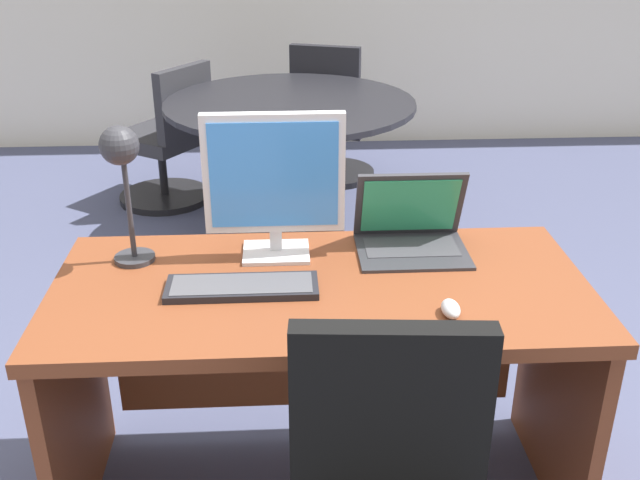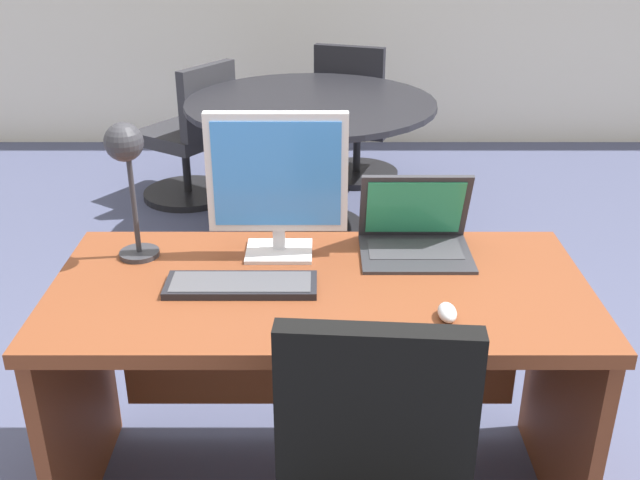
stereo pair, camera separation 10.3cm
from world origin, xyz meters
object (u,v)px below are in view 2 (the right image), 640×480
at_px(meeting_table, 311,134).
at_px(meeting_chair_near, 355,128).
at_px(keyboard, 241,285).
at_px(monitor, 277,178).
at_px(desk, 320,340).
at_px(mouse, 447,312).
at_px(laptop, 415,227).
at_px(desk_lamp, 127,161).
at_px(meeting_chair_far, 192,146).

distance_m(meeting_table, meeting_chair_near, 0.91).
bearing_deg(meeting_chair_near, meeting_table, -108.18).
bearing_deg(meeting_chair_near, keyboard, -98.78).
bearing_deg(monitor, meeting_chair_near, 82.49).
relative_size(desk, mouse, 17.63).
bearing_deg(desk, mouse, -35.21).
bearing_deg(mouse, meeting_chair_near, 91.90).
bearing_deg(laptop, desk, -147.06).
bearing_deg(meeting_chair_near, desk, -94.60).
bearing_deg(monitor, keyboard, -113.10).
relative_size(mouse, meeting_table, 0.06).
xyz_separation_m(laptop, meeting_chair_near, (-0.06, 2.62, -0.47)).
relative_size(keyboard, meeting_table, 0.32).
relative_size(desk_lamp, meeting_chair_far, 0.49).
height_order(desk, monitor, monitor).
distance_m(meeting_chair_near, meeting_chair_far, 1.07).
bearing_deg(keyboard, desk_lamp, 151.23).
bearing_deg(keyboard, mouse, -16.57).
bearing_deg(desk_lamp, meeting_chair_far, 95.83).
height_order(desk, keyboard, keyboard).
distance_m(monitor, meeting_chair_near, 2.76).
xyz_separation_m(desk_lamp, meeting_chair_near, (0.77, 2.70, -0.71)).
xyz_separation_m(keyboard, meeting_table, (0.17, 2.04, -0.19)).
distance_m(mouse, meeting_chair_far, 2.96).
bearing_deg(meeting_table, keyboard, -94.74).
distance_m(keyboard, meeting_table, 2.06).
relative_size(monitor, mouse, 5.12).
distance_m(desk, meeting_chair_far, 2.60).
bearing_deg(meeting_chair_far, desk_lamp, -84.17).
bearing_deg(laptop, monitor, -175.13).
bearing_deg(monitor, meeting_table, 87.65).
distance_m(keyboard, meeting_chair_far, 2.64).
distance_m(desk, meeting_table, 1.97).
distance_m(monitor, meeting_chair_far, 2.50).
bearing_deg(meeting_chair_far, meeting_table, -34.23).
height_order(mouse, desk_lamp, desk_lamp).
height_order(monitor, meeting_table, monitor).
relative_size(mouse, meeting_chair_far, 0.10).
bearing_deg(desk_lamp, mouse, -21.40).
bearing_deg(desk_lamp, meeting_table, 75.06).
bearing_deg(mouse, desk_lamp, 158.60).
relative_size(laptop, keyboard, 0.79).
height_order(monitor, desk_lamp, monitor).
bearing_deg(monitor, mouse, -40.32).
height_order(keyboard, mouse, mouse).
xyz_separation_m(desk, meeting_chair_far, (-0.79, 2.47, -0.19)).
height_order(monitor, meeting_chair_near, monitor).
xyz_separation_m(desk, meeting_chair_near, (0.23, 2.81, -0.18)).
bearing_deg(mouse, meeting_table, 99.70).
height_order(desk, mouse, mouse).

